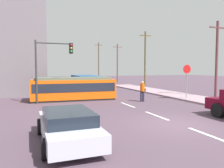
{
  "coord_description": "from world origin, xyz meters",
  "views": [
    {
      "loc": [
        -6.65,
        -8.79,
        2.68
      ],
      "look_at": [
        -0.37,
        8.34,
        1.41
      ],
      "focal_mm": 35.4,
      "sensor_mm": 36.0,
      "label": 1
    }
  ],
  "objects_px": {
    "stop_sign": "(187,74)",
    "utility_pole_mid": "(145,58)",
    "streetcar_tram": "(73,88)",
    "traffic_light_mast": "(52,59)",
    "utility_pole_distant": "(99,61)",
    "utility_pole_far": "(117,62)",
    "utility_pole_near": "(217,58)",
    "city_bus": "(86,82)",
    "parked_sedan_near": "(68,125)",
    "pedestrian_crossing": "(142,90)"
  },
  "relations": [
    {
      "from": "traffic_light_mast",
      "to": "stop_sign",
      "type": "bearing_deg",
      "value": -10.76
    },
    {
      "from": "city_bus",
      "to": "parked_sedan_near",
      "type": "relative_size",
      "value": 1.19
    },
    {
      "from": "utility_pole_distant",
      "to": "parked_sedan_near",
      "type": "bearing_deg",
      "value": -108.12
    },
    {
      "from": "pedestrian_crossing",
      "to": "stop_sign",
      "type": "distance_m",
      "value": 4.34
    },
    {
      "from": "stop_sign",
      "to": "utility_pole_mid",
      "type": "bearing_deg",
      "value": 76.79
    },
    {
      "from": "utility_pole_near",
      "to": "utility_pole_distant",
      "type": "height_order",
      "value": "utility_pole_distant"
    },
    {
      "from": "utility_pole_mid",
      "to": "utility_pole_near",
      "type": "bearing_deg",
      "value": -88.08
    },
    {
      "from": "utility_pole_far",
      "to": "traffic_light_mast",
      "type": "bearing_deg",
      "value": -122.53
    },
    {
      "from": "pedestrian_crossing",
      "to": "stop_sign",
      "type": "height_order",
      "value": "stop_sign"
    },
    {
      "from": "utility_pole_near",
      "to": "utility_pole_far",
      "type": "xyz_separation_m",
      "value": [
        -0.19,
        24.46,
        0.24
      ]
    },
    {
      "from": "utility_pole_far",
      "to": "utility_pole_distant",
      "type": "relative_size",
      "value": 0.84
    },
    {
      "from": "utility_pole_near",
      "to": "utility_pole_far",
      "type": "relative_size",
      "value": 0.94
    },
    {
      "from": "utility_pole_distant",
      "to": "city_bus",
      "type": "bearing_deg",
      "value": -109.77
    },
    {
      "from": "traffic_light_mast",
      "to": "utility_pole_distant",
      "type": "xyz_separation_m",
      "value": [
        13.88,
        33.61,
        1.25
      ]
    },
    {
      "from": "stop_sign",
      "to": "utility_pole_far",
      "type": "relative_size",
      "value": 0.38
    },
    {
      "from": "pedestrian_crossing",
      "to": "utility_pole_distant",
      "type": "height_order",
      "value": "utility_pole_distant"
    },
    {
      "from": "parked_sedan_near",
      "to": "utility_pole_far",
      "type": "xyz_separation_m",
      "value": [
        14.72,
        32.37,
        3.3
      ]
    },
    {
      "from": "utility_pole_near",
      "to": "utility_pole_far",
      "type": "distance_m",
      "value": 24.46
    },
    {
      "from": "stop_sign",
      "to": "utility_pole_far",
      "type": "distance_m",
      "value": 24.98
    },
    {
      "from": "streetcar_tram",
      "to": "traffic_light_mast",
      "type": "relative_size",
      "value": 1.46
    },
    {
      "from": "stop_sign",
      "to": "pedestrian_crossing",
      "type": "bearing_deg",
      "value": 176.34
    },
    {
      "from": "traffic_light_mast",
      "to": "utility_pole_mid",
      "type": "distance_m",
      "value": 17.93
    },
    {
      "from": "utility_pole_mid",
      "to": "traffic_light_mast",
      "type": "bearing_deg",
      "value": -142.29
    },
    {
      "from": "streetcar_tram",
      "to": "utility_pole_far",
      "type": "relative_size",
      "value": 0.94
    },
    {
      "from": "city_bus",
      "to": "utility_pole_near",
      "type": "relative_size",
      "value": 0.77
    },
    {
      "from": "streetcar_tram",
      "to": "traffic_light_mast",
      "type": "distance_m",
      "value": 3.25
    },
    {
      "from": "stop_sign",
      "to": "utility_pole_distant",
      "type": "distance_m",
      "value": 35.91
    },
    {
      "from": "traffic_light_mast",
      "to": "utility_pole_near",
      "type": "distance_m",
      "value": 14.72
    },
    {
      "from": "streetcar_tram",
      "to": "utility_pole_near",
      "type": "bearing_deg",
      "value": -13.26
    },
    {
      "from": "utility_pole_mid",
      "to": "utility_pole_far",
      "type": "bearing_deg",
      "value": 88.84
    },
    {
      "from": "traffic_light_mast",
      "to": "utility_pole_near",
      "type": "xyz_separation_m",
      "value": [
        14.6,
        -1.87,
        0.28
      ]
    },
    {
      "from": "city_bus",
      "to": "traffic_light_mast",
      "type": "xyz_separation_m",
      "value": [
        -4.41,
        -7.26,
        2.32
      ]
    },
    {
      "from": "streetcar_tram",
      "to": "pedestrian_crossing",
      "type": "bearing_deg",
      "value": -30.31
    },
    {
      "from": "city_bus",
      "to": "traffic_light_mast",
      "type": "bearing_deg",
      "value": -121.31
    },
    {
      "from": "pedestrian_crossing",
      "to": "traffic_light_mast",
      "type": "distance_m",
      "value": 7.6
    },
    {
      "from": "utility_pole_near",
      "to": "stop_sign",
      "type": "bearing_deg",
      "value": -176.13
    },
    {
      "from": "stop_sign",
      "to": "streetcar_tram",
      "type": "bearing_deg",
      "value": 160.68
    },
    {
      "from": "traffic_light_mast",
      "to": "utility_pole_near",
      "type": "relative_size",
      "value": 0.69
    },
    {
      "from": "pedestrian_crossing",
      "to": "stop_sign",
      "type": "bearing_deg",
      "value": -3.66
    },
    {
      "from": "traffic_light_mast",
      "to": "utility_pole_mid",
      "type": "xyz_separation_m",
      "value": [
        14.17,
        10.96,
        0.81
      ]
    },
    {
      "from": "utility_pole_mid",
      "to": "utility_pole_far",
      "type": "relative_size",
      "value": 1.08
    },
    {
      "from": "streetcar_tram",
      "to": "traffic_light_mast",
      "type": "height_order",
      "value": "traffic_light_mast"
    },
    {
      "from": "stop_sign",
      "to": "utility_pole_near",
      "type": "bearing_deg",
      "value": 3.87
    },
    {
      "from": "pedestrian_crossing",
      "to": "parked_sedan_near",
      "type": "xyz_separation_m",
      "value": [
        -7.27,
        -7.93,
        -0.32
      ]
    },
    {
      "from": "streetcar_tram",
      "to": "city_bus",
      "type": "bearing_deg",
      "value": 67.46
    },
    {
      "from": "streetcar_tram",
      "to": "utility_pole_near",
      "type": "xyz_separation_m",
      "value": [
        12.73,
        -3.0,
        2.68
      ]
    },
    {
      "from": "pedestrian_crossing",
      "to": "utility_pole_near",
      "type": "bearing_deg",
      "value": -0.22
    },
    {
      "from": "parked_sedan_near",
      "to": "utility_pole_mid",
      "type": "height_order",
      "value": "utility_pole_mid"
    },
    {
      "from": "streetcar_tram",
      "to": "utility_pole_mid",
      "type": "distance_m",
      "value": 16.07
    },
    {
      "from": "streetcar_tram",
      "to": "utility_pole_distant",
      "type": "height_order",
      "value": "utility_pole_distant"
    }
  ]
}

